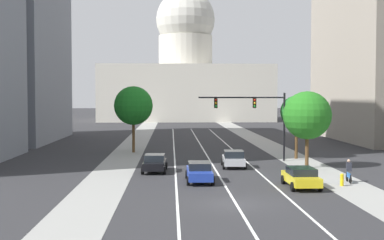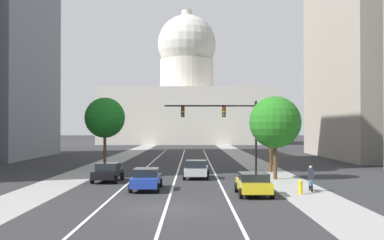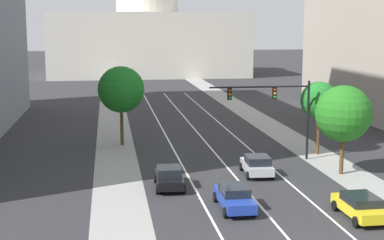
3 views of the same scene
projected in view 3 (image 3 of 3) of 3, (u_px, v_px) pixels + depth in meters
name	position (u px, v px, depth m)	size (l,w,h in m)	color
ground_plane	(189.00, 123.00, 67.00)	(400.00, 400.00, 0.00)	#2B2B2D
sidewalk_left	(114.00, 133.00, 60.86)	(3.55, 130.00, 0.01)	gray
sidewalk_right	(274.00, 128.00, 63.38)	(3.55, 130.00, 0.01)	gray
lane_stripe_left	(174.00, 151.00, 51.86)	(0.16, 90.00, 0.01)	white
lane_stripe_center	(212.00, 150.00, 52.36)	(0.16, 90.00, 0.01)	white
lane_stripe_right	(249.00, 149.00, 52.86)	(0.16, 90.00, 0.01)	white
capitol_building	(147.00, 25.00, 130.73)	(43.44, 24.80, 34.99)	beige
car_blue	(234.00, 197.00, 35.43)	(1.99, 4.67, 1.47)	#1E389E
car_black	(169.00, 177.00, 40.04)	(2.13, 4.26, 1.48)	black
car_yellow	(360.00, 206.00, 33.72)	(2.09, 4.44, 1.42)	yellow
car_silver	(257.00, 165.00, 43.45)	(2.23, 4.19, 1.53)	#B2B5BA
traffic_signal_mast	(277.00, 103.00, 47.57)	(8.52, 0.39, 6.69)	black
street_tree_mid_right	(319.00, 100.00, 49.97)	(3.26, 3.26, 6.43)	#51381E
street_tree_far_right	(343.00, 114.00, 43.17)	(4.27, 4.27, 6.81)	#51381E
street_tree_mid_left	(121.00, 90.00, 53.81)	(4.37, 4.37, 7.49)	#51381E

